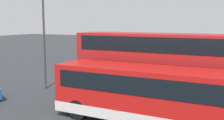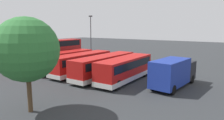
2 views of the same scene
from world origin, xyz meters
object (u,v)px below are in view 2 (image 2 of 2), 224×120
at_px(bus_single_deck_third, 82,63).
at_px(bus_single_deck_sixth, 37,57).
at_px(bus_single_deck_second, 105,65).
at_px(box_truck_blue, 173,72).
at_px(lamp_post_tall, 91,35).
at_px(car_hatchback_silver, 77,54).
at_px(bus_double_decker_fifth, 50,53).
at_px(bus_single_deck_fourth, 64,61).
at_px(bus_single_deck_near_end, 125,68).
at_px(waste_bin_yellow, 142,66).

bearing_deg(bus_single_deck_third, bus_single_deck_sixth, -1.68).
height_order(bus_single_deck_second, box_truck_blue, box_truck_blue).
bearing_deg(lamp_post_tall, car_hatchback_silver, -17.91).
distance_m(bus_double_decker_fifth, lamp_post_tall, 10.38).
xyz_separation_m(car_hatchback_silver, lamp_post_tall, (-5.87, 1.90, 4.46)).
distance_m(bus_single_deck_third, bus_double_decker_fifth, 7.31).
bearing_deg(car_hatchback_silver, bus_single_deck_third, 136.12).
height_order(bus_single_deck_fourth, box_truck_blue, box_truck_blue).
height_order(bus_single_deck_near_end, bus_single_deck_third, same).
height_order(bus_single_deck_second, bus_single_deck_fourth, same).
xyz_separation_m(bus_single_deck_second, bus_single_deck_third, (3.89, 0.15, -0.00)).
distance_m(bus_single_deck_second, waste_bin_yellow, 8.33).
distance_m(lamp_post_tall, waste_bin_yellow, 13.43).
distance_m(bus_single_deck_near_end, bus_double_decker_fifth, 14.46).
distance_m(bus_single_deck_fourth, car_hatchback_silver, 15.27).
height_order(bus_double_decker_fifth, bus_single_deck_sixth, bus_double_decker_fifth).
bearing_deg(bus_single_deck_sixth, bus_double_decker_fifth, -179.39).
bearing_deg(bus_single_deck_near_end, bus_single_deck_second, -3.07).
bearing_deg(bus_single_deck_fourth, car_hatchback_silver, -53.36).
xyz_separation_m(bus_single_deck_near_end, lamp_post_tall, (14.05, -10.38, 3.54)).
relative_size(bus_single_deck_fourth, waste_bin_yellow, 10.88).
xyz_separation_m(car_hatchback_silver, waste_bin_yellow, (-18.28, 4.02, -0.23)).
bearing_deg(bus_single_deck_sixth, car_hatchback_silver, -79.64).
relative_size(bus_single_deck_third, bus_double_decker_fifth, 0.87).
xyz_separation_m(bus_single_deck_near_end, waste_bin_yellow, (1.64, -8.26, -1.14)).
bearing_deg(box_truck_blue, car_hatchback_silver, -23.97).
xyz_separation_m(bus_single_deck_fourth, box_truck_blue, (-16.52, -0.84, 0.09)).
relative_size(bus_single_deck_second, waste_bin_yellow, 11.92).
bearing_deg(bus_single_deck_second, bus_single_deck_sixth, -0.62).
height_order(bus_double_decker_fifth, box_truck_blue, bus_double_decker_fifth).
bearing_deg(bus_single_deck_third, bus_double_decker_fifth, -2.73).
bearing_deg(bus_single_deck_sixth, lamp_post_tall, -110.15).
bearing_deg(bus_single_deck_second, waste_bin_yellow, -101.50).
distance_m(bus_single_deck_near_end, bus_single_deck_third, 7.18).
height_order(bus_single_deck_near_end, waste_bin_yellow, bus_single_deck_near_end).
height_order(bus_single_deck_sixth, box_truck_blue, box_truck_blue).
relative_size(bus_single_deck_fourth, bus_single_deck_sixth, 0.97).
height_order(bus_single_deck_sixth, waste_bin_yellow, bus_single_deck_sixth).
xyz_separation_m(bus_single_deck_second, lamp_post_tall, (10.76, -10.21, 3.54)).
height_order(bus_single_deck_second, waste_bin_yellow, bus_single_deck_second).
xyz_separation_m(bus_single_deck_fourth, car_hatchback_silver, (9.10, -12.23, -0.92)).
relative_size(bus_single_deck_near_end, bus_single_deck_second, 0.89).
distance_m(bus_single_deck_third, waste_bin_yellow, 9.99).
height_order(bus_single_deck_near_end, box_truck_blue, box_truck_blue).
distance_m(bus_single_deck_second, bus_single_deck_fourth, 7.54).
relative_size(bus_double_decker_fifth, box_truck_blue, 1.57).
bearing_deg(bus_single_deck_second, bus_single_deck_near_end, 176.93).
xyz_separation_m(bus_single_deck_second, box_truck_blue, (-8.98, -0.71, 0.08)).
bearing_deg(bus_single_deck_sixth, bus_single_deck_second, 179.38).
height_order(bus_single_deck_fourth, bus_double_decker_fifth, bus_double_decker_fifth).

